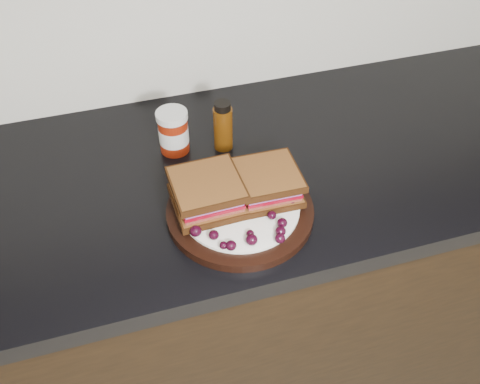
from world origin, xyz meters
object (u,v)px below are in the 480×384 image
object	(u,v)px
plate	(240,211)
oil_bottle	(223,125)
sandwich_left	(207,193)
condiment_jar	(173,132)

from	to	relation	value
plate	oil_bottle	size ratio (longest dim) A/B	2.44
sandwich_left	oil_bottle	distance (m)	0.20
plate	sandwich_left	bearing A→B (deg)	158.52
plate	sandwich_left	distance (m)	0.08
plate	condiment_jar	distance (m)	0.24
sandwich_left	condiment_jar	xyz separation A→B (m)	(-0.02, 0.20, -0.00)
sandwich_left	oil_bottle	world-z (taller)	oil_bottle
sandwich_left	condiment_jar	bearing A→B (deg)	94.30
plate	condiment_jar	xyz separation A→B (m)	(-0.08, 0.23, 0.04)
plate	sandwich_left	world-z (taller)	sandwich_left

